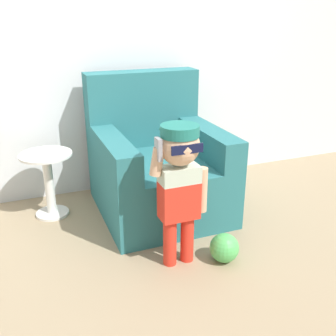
{
  "coord_description": "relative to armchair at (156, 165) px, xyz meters",
  "views": [
    {
      "loc": [
        -0.94,
        -2.55,
        1.5
      ],
      "look_at": [
        -0.02,
        -0.21,
        0.51
      ],
      "focal_mm": 42.0,
      "sensor_mm": 36.0,
      "label": 1
    }
  ],
  "objects": [
    {
      "name": "ground_plane",
      "position": [
        -0.05,
        -0.22,
        -0.37
      ],
      "size": [
        10.0,
        10.0,
        0.0
      ],
      "primitive_type": "plane",
      "color": "#998466"
    },
    {
      "name": "wall_back",
      "position": [
        -0.05,
        0.57,
        0.93
      ],
      "size": [
        10.0,
        0.05,
        2.6
      ],
      "color": "silver",
      "rests_on": "ground_plane"
    },
    {
      "name": "armchair",
      "position": [
        0.0,
        0.0,
        0.0
      ],
      "size": [
        0.94,
        1.03,
        1.07
      ],
      "color": "#286B70",
      "rests_on": "ground_plane"
    },
    {
      "name": "person_child",
      "position": [
        -0.14,
        -0.79,
        0.24
      ],
      "size": [
        0.37,
        0.28,
        0.92
      ],
      "color": "red",
      "rests_on": "ground_plane"
    },
    {
      "name": "side_table",
      "position": [
        -0.83,
        0.18,
        -0.06
      ],
      "size": [
        0.4,
        0.4,
        0.52
      ],
      "color": "white",
      "rests_on": "ground_plane"
    },
    {
      "name": "toy_ball",
      "position": [
        0.14,
        -0.89,
        -0.27
      ],
      "size": [
        0.19,
        0.19,
        0.19
      ],
      "color": "#4CB256",
      "rests_on": "ground_plane"
    }
  ]
}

